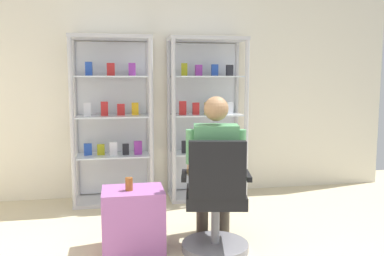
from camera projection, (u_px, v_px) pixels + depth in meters
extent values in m
cube|color=silver|center=(158.00, 85.00, 5.00)|extent=(6.00, 0.10, 2.70)
cylinder|color=#B7B7BC|center=(72.00, 123.00, 4.39)|extent=(0.05, 0.05, 1.90)
cylinder|color=#B7B7BC|center=(151.00, 122.00, 4.54)|extent=(0.05, 0.05, 1.90)
cylinder|color=#B7B7BC|center=(76.00, 120.00, 4.78)|extent=(0.05, 0.05, 1.90)
cylinder|color=#B7B7BC|center=(148.00, 118.00, 4.93)|extent=(0.05, 0.05, 1.90)
cube|color=#B7B7BC|center=(110.00, 38.00, 4.54)|extent=(0.90, 0.45, 0.04)
cube|color=#B7B7BC|center=(114.00, 200.00, 4.77)|extent=(0.90, 0.45, 0.04)
cube|color=silver|center=(113.00, 119.00, 4.87)|extent=(0.84, 0.02, 1.80)
cube|color=silver|center=(113.00, 155.00, 4.71)|extent=(0.82, 0.39, 0.02)
cube|color=#264CB2|center=(88.00, 149.00, 4.67)|extent=(0.09, 0.05, 0.13)
cube|color=#999919|center=(101.00, 150.00, 4.68)|extent=(0.09, 0.05, 0.12)
cube|color=silver|center=(113.00, 149.00, 4.67)|extent=(0.09, 0.05, 0.15)
cube|color=black|center=(126.00, 149.00, 4.69)|extent=(0.07, 0.04, 0.13)
cube|color=purple|center=(138.00, 148.00, 4.72)|extent=(0.09, 0.06, 0.15)
cube|color=silver|center=(112.00, 116.00, 4.65)|extent=(0.82, 0.39, 0.02)
cube|color=silver|center=(87.00, 109.00, 4.60)|extent=(0.08, 0.05, 0.15)
cube|color=red|center=(105.00, 109.00, 4.63)|extent=(0.08, 0.03, 0.16)
cube|color=red|center=(121.00, 110.00, 4.71)|extent=(0.09, 0.04, 0.13)
cube|color=gold|center=(135.00, 109.00, 4.74)|extent=(0.08, 0.04, 0.14)
cube|color=silver|center=(111.00, 77.00, 4.60)|extent=(0.82, 0.39, 0.02)
cube|color=#264CB2|center=(89.00, 69.00, 4.56)|extent=(0.08, 0.05, 0.15)
cube|color=red|center=(111.00, 69.00, 4.58)|extent=(0.09, 0.04, 0.14)
cube|color=purple|center=(132.00, 69.00, 4.65)|extent=(0.08, 0.05, 0.14)
cylinder|color=#B7B7BC|center=(174.00, 121.00, 4.59)|extent=(0.05, 0.05, 1.90)
cylinder|color=#B7B7BC|center=(246.00, 120.00, 4.74)|extent=(0.05, 0.05, 1.90)
cylinder|color=#B7B7BC|center=(169.00, 118.00, 4.98)|extent=(0.05, 0.05, 1.90)
cylinder|color=#B7B7BC|center=(236.00, 117.00, 5.13)|extent=(0.05, 0.05, 1.90)
cube|color=#B7B7BC|center=(207.00, 39.00, 4.75)|extent=(0.90, 0.45, 0.04)
cube|color=#B7B7BC|center=(206.00, 195.00, 4.97)|extent=(0.90, 0.45, 0.04)
cube|color=silver|center=(203.00, 117.00, 5.07)|extent=(0.84, 0.02, 1.80)
cube|color=silver|center=(207.00, 152.00, 4.91)|extent=(0.82, 0.39, 0.02)
cube|color=black|center=(185.00, 147.00, 4.81)|extent=(0.09, 0.06, 0.14)
cube|color=#268C4C|center=(199.00, 146.00, 4.89)|extent=(0.09, 0.05, 0.14)
cube|color=#268C4C|center=(215.00, 146.00, 4.88)|extent=(0.08, 0.04, 0.14)
cube|color=purple|center=(228.00, 146.00, 4.96)|extent=(0.09, 0.05, 0.13)
cube|color=silver|center=(207.00, 115.00, 4.85)|extent=(0.82, 0.39, 0.02)
cube|color=red|center=(183.00, 108.00, 4.77)|extent=(0.08, 0.06, 0.16)
cube|color=red|center=(196.00, 109.00, 4.79)|extent=(0.08, 0.04, 0.14)
cube|color=#999919|center=(208.00, 108.00, 4.81)|extent=(0.08, 0.05, 0.14)
cube|color=#268C4C|center=(218.00, 108.00, 4.90)|extent=(0.09, 0.06, 0.14)
cube|color=silver|center=(230.00, 108.00, 4.94)|extent=(0.07, 0.05, 0.13)
cube|color=silver|center=(207.00, 77.00, 4.80)|extent=(0.82, 0.39, 0.02)
cube|color=#999919|center=(184.00, 70.00, 4.74)|extent=(0.07, 0.05, 0.15)
cube|color=purple|center=(199.00, 70.00, 4.78)|extent=(0.08, 0.05, 0.13)
cube|color=#264CB2|center=(215.00, 70.00, 4.83)|extent=(0.08, 0.04, 0.13)
cube|color=black|center=(230.00, 70.00, 4.80)|extent=(0.08, 0.04, 0.13)
cylinder|color=slate|center=(215.00, 246.00, 3.44)|extent=(0.56, 0.56, 0.06)
cylinder|color=slate|center=(215.00, 223.00, 3.41)|extent=(0.07, 0.07, 0.41)
cube|color=black|center=(216.00, 197.00, 3.38)|extent=(0.56, 0.56, 0.10)
cube|color=black|center=(217.00, 170.00, 3.14)|extent=(0.45, 0.16, 0.45)
cube|color=black|center=(247.00, 175.00, 3.36)|extent=(0.10, 0.30, 0.04)
cube|color=black|center=(184.00, 175.00, 3.36)|extent=(0.10, 0.30, 0.04)
cylinder|color=#3F382D|center=(226.00, 179.00, 3.57)|extent=(0.21, 0.42, 0.14)
cylinder|color=#3F382D|center=(224.00, 203.00, 3.80)|extent=(0.11, 0.11, 0.56)
cylinder|color=#3F382D|center=(203.00, 179.00, 3.57)|extent=(0.21, 0.42, 0.14)
cylinder|color=#3F382D|center=(202.00, 203.00, 3.80)|extent=(0.11, 0.11, 0.56)
cube|color=#4C8C59|center=(216.00, 155.00, 3.34)|extent=(0.39, 0.28, 0.50)
sphere|color=#99704C|center=(216.00, 109.00, 3.29)|extent=(0.20, 0.20, 0.20)
cylinder|color=#4C8C59|center=(240.00, 147.00, 3.33)|extent=(0.09, 0.09, 0.28)
cylinder|color=#99704C|center=(238.00, 168.00, 3.54)|extent=(0.13, 0.31, 0.08)
cylinder|color=#4C8C59|center=(191.00, 147.00, 3.33)|extent=(0.09, 0.09, 0.28)
cylinder|color=#99704C|center=(191.00, 168.00, 3.54)|extent=(0.13, 0.31, 0.08)
cube|color=#9E599E|center=(133.00, 219.00, 3.43)|extent=(0.51, 0.40, 0.52)
cylinder|color=brown|center=(129.00, 184.00, 3.35)|extent=(0.06, 0.06, 0.11)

